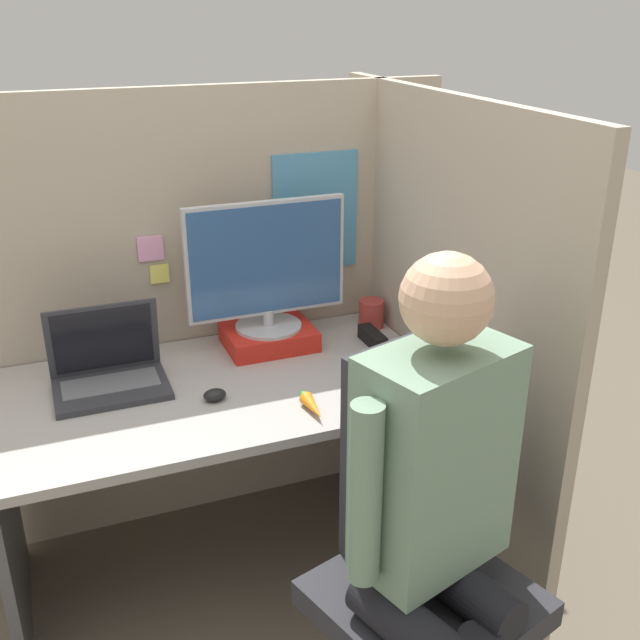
% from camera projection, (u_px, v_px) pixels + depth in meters
% --- Properties ---
extents(cubicle_panel_back, '(1.87, 0.05, 1.55)m').
position_uv_depth(cubicle_panel_back, '(190.00, 317.00, 2.60)').
color(cubicle_panel_back, tan).
rests_on(cubicle_panel_back, ground).
extents(cubicle_panel_right, '(0.04, 1.38, 1.55)m').
position_uv_depth(cubicle_panel_right, '(435.00, 338.00, 2.44)').
color(cubicle_panel_right, tan).
rests_on(cubicle_panel_right, ground).
extents(desk, '(1.37, 0.73, 0.70)m').
position_uv_depth(desk, '(221.00, 434.00, 2.36)').
color(desk, '#9E9993').
rests_on(desk, ground).
extents(paper_box, '(0.29, 0.23, 0.07)m').
position_uv_depth(paper_box, '(269.00, 337.00, 2.54)').
color(paper_box, red).
rests_on(paper_box, desk).
extents(monitor, '(0.54, 0.22, 0.44)m').
position_uv_depth(monitor, '(267.00, 266.00, 2.44)').
color(monitor, '#B2B2B7').
rests_on(monitor, paper_box).
extents(laptop, '(0.33, 0.24, 0.25)m').
position_uv_depth(laptop, '(109.00, 373.00, 2.26)').
color(laptop, '#2D2D33').
rests_on(laptop, desk).
extents(mouse, '(0.07, 0.05, 0.04)m').
position_uv_depth(mouse, '(215.00, 395.00, 2.20)').
color(mouse, black).
rests_on(mouse, desk).
extents(stapler, '(0.05, 0.15, 0.05)m').
position_uv_depth(stapler, '(373.00, 338.00, 2.55)').
color(stapler, black).
rests_on(stapler, desk).
extents(carrot_toy, '(0.04, 0.15, 0.04)m').
position_uv_depth(carrot_toy, '(313.00, 407.00, 2.13)').
color(carrot_toy, orange).
rests_on(carrot_toy, desk).
extents(office_chair, '(0.58, 0.63, 1.04)m').
position_uv_depth(office_chair, '(418.00, 545.00, 1.86)').
color(office_chair, '#2D2D33').
rests_on(office_chair, ground).
extents(person, '(0.46, 0.46, 1.34)m').
position_uv_depth(person, '(437.00, 503.00, 1.63)').
color(person, black).
rests_on(person, ground).
extents(coffee_mug, '(0.09, 0.09, 0.10)m').
position_uv_depth(coffee_mug, '(371.00, 313.00, 2.69)').
color(coffee_mug, '#A3332D').
rests_on(coffee_mug, desk).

